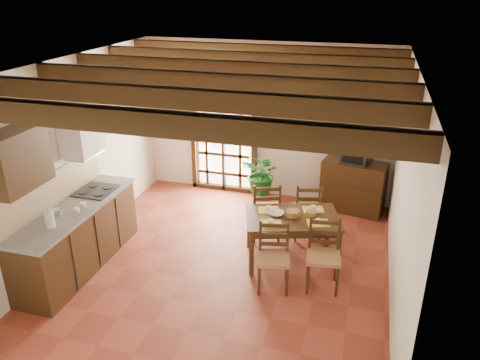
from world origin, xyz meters
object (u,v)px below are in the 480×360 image
(dining_table, at_px, (292,222))
(chair_near_left, at_px, (273,269))
(chair_far_right, at_px, (307,220))
(chair_far_left, at_px, (266,220))
(kitchen_counter, at_px, (78,236))
(chair_near_right, at_px, (322,267))
(pendant_lamp, at_px, (299,119))
(sideboard, at_px, (353,186))
(potted_plant, at_px, (263,174))
(crt_tv, at_px, (357,152))

(dining_table, distance_m, chair_near_left, 0.80)
(dining_table, height_order, chair_far_right, chair_far_right)
(dining_table, xyz_separation_m, chair_far_left, (-0.50, 0.53, -0.31))
(kitchen_counter, xyz_separation_m, chair_near_left, (2.72, 0.25, -0.19))
(chair_near_right, relative_size, pendant_lamp, 1.10)
(dining_table, height_order, chair_near_right, chair_near_right)
(chair_near_left, relative_size, chair_near_right, 0.97)
(sideboard, bearing_deg, chair_far_left, -121.76)
(chair_far_right, bearing_deg, kitchen_counter, 14.19)
(kitchen_counter, bearing_deg, potted_plant, 53.05)
(dining_table, bearing_deg, crt_tv, 50.91)
(dining_table, distance_m, chair_far_right, 0.80)
(chair_far_left, relative_size, crt_tv, 1.79)
(sideboard, relative_size, pendant_lamp, 1.25)
(chair_near_left, height_order, chair_far_left, chair_far_left)
(potted_plant, bearing_deg, pendant_lamp, -62.46)
(kitchen_counter, bearing_deg, chair_near_right, 7.48)
(sideboard, height_order, potted_plant, potted_plant)
(sideboard, distance_m, potted_plant, 1.58)
(chair_near_left, height_order, pendant_lamp, pendant_lamp)
(chair_near_left, xyz_separation_m, chair_far_right, (0.22, 1.45, 0.01))
(chair_near_right, height_order, chair_far_right, chair_far_right)
(chair_near_left, bearing_deg, kitchen_counter, 173.04)
(chair_near_right, bearing_deg, chair_far_left, 125.84)
(chair_near_right, bearing_deg, sideboard, 76.76)
(dining_table, height_order, sideboard, sideboard)
(chair_near_left, height_order, chair_far_right, chair_far_right)
(sideboard, xyz_separation_m, potted_plant, (-1.57, -0.17, 0.12))
(crt_tv, relative_size, pendant_lamp, 0.63)
(dining_table, xyz_separation_m, sideboard, (0.74, 1.86, -0.16))
(kitchen_counter, relative_size, pendant_lamp, 2.66)
(kitchen_counter, distance_m, sideboard, 4.55)
(chair_near_right, xyz_separation_m, chair_far_left, (-1.01, 1.06, 0.01))
(chair_near_right, relative_size, chair_far_right, 1.00)
(potted_plant, relative_size, pendant_lamp, 2.38)
(dining_table, bearing_deg, pendant_lamp, 72.67)
(kitchen_counter, bearing_deg, chair_far_left, 32.80)
(potted_plant, bearing_deg, dining_table, -63.87)
(chair_far_right, relative_size, crt_tv, 1.74)
(kitchen_counter, xyz_separation_m, potted_plant, (2.00, 2.66, 0.10))
(chair_far_left, relative_size, chair_far_right, 1.03)
(chair_far_left, xyz_separation_m, sideboard, (1.24, 1.33, 0.15))
(sideboard, xyz_separation_m, pendant_lamp, (-0.74, -1.76, 1.63))
(kitchen_counter, height_order, chair_near_left, kitchen_counter)
(chair_near_right, relative_size, chair_far_left, 0.97)
(dining_table, relative_size, pendant_lamp, 1.75)
(dining_table, distance_m, chair_near_right, 0.80)
(crt_tv, height_order, pendant_lamp, pendant_lamp)
(dining_table, height_order, potted_plant, potted_plant)
(chair_far_right, relative_size, potted_plant, 0.46)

